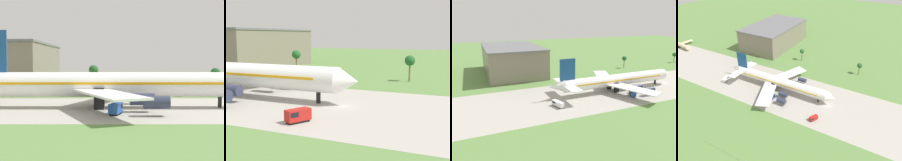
{
  "view_description": "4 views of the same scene",
  "coord_description": "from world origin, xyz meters",
  "views": [
    {
      "loc": [
        -33.29,
        -83.82,
        11.43
      ],
      "look_at": [
        -33.23,
        0.65,
        6.77
      ],
      "focal_mm": 55.0,
      "sensor_mm": 36.0,
      "label": 1
    },
    {
      "loc": [
        27.41,
        -63.11,
        15.86
      ],
      "look_at": [
        -1.47,
        0.65,
        5.77
      ],
      "focal_mm": 50.0,
      "sensor_mm": 36.0,
      "label": 2
    },
    {
      "loc": [
        -104.64,
        -91.7,
        37.37
      ],
      "look_at": [
        -64.99,
        0.65,
        8.82
      ],
      "focal_mm": 35.0,
      "sensor_mm": 36.0,
      "label": 3
    },
    {
      "loc": [
        30.63,
        -98.49,
        79.28
      ],
      "look_at": [
        -28.37,
        5.0,
        6.0
      ],
      "focal_mm": 35.0,
      "sensor_mm": 36.0,
      "label": 4
    }
  ],
  "objects": [
    {
      "name": "ground_plane",
      "position": [
        0.0,
        0.0,
        0.0
      ],
      "size": [
        600.0,
        600.0,
        0.0
      ],
      "primitive_type": "plane",
      "color": "#5B8442"
    },
    {
      "name": "taxiway_strip",
      "position": [
        0.0,
        0.0,
        0.01
      ],
      "size": [
        320.0,
        44.0,
        0.02
      ],
      "color": "#A8A399",
      "rests_on": "ground_plane"
    },
    {
      "name": "jet_airliner",
      "position": [
        -34.52,
        0.65,
        5.72
      ],
      "size": [
        76.04,
        52.69,
        19.2
      ],
      "color": "white",
      "rests_on": "ground_plane"
    },
    {
      "name": "regional_aircraft",
      "position": [
        -151.07,
        13.89,
        3.18
      ],
      "size": [
        31.17,
        28.18,
        9.66
      ],
      "color": "beige",
      "rests_on": "ground_plane"
    },
    {
      "name": "baggage_tug",
      "position": [
        -2.36,
        -15.5,
        1.37
      ],
      "size": [
        3.88,
        5.14,
        2.54
      ],
      "color": "black",
      "rests_on": "ground_plane"
    },
    {
      "name": "fuel_truck",
      "position": [
        -32.44,
        -10.36,
        1.33
      ],
      "size": [
        3.3,
        5.13,
        2.47
      ],
      "color": "black",
      "rests_on": "ground_plane"
    },
    {
      "name": "catering_van",
      "position": [
        -71.87,
        -8.36,
        1.35
      ],
      "size": [
        3.7,
        6.67,
        2.51
      ],
      "color": "black",
      "rests_on": "ground_plane"
    },
    {
      "name": "terminal_building",
      "position": [
        -78.36,
        63.37,
        9.58
      ],
      "size": [
        36.72,
        61.2,
        19.14
      ],
      "color": "slate",
      "rests_on": "ground_plane"
    },
    {
      "name": "palm_tree_row",
      "position": [
        24.35,
        45.13,
        8.06
      ],
      "size": [
        115.27,
        3.6,
        12.26
      ],
      "color": "brown",
      "rests_on": "ground_plane"
    }
  ]
}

